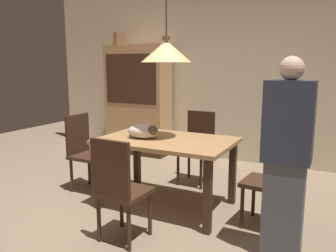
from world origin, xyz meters
name	(u,v)px	position (x,y,z in m)	size (l,w,h in m)	color
ground	(132,221)	(0.00, 0.00, 0.00)	(10.00, 10.00, 0.00)	#847056
back_wall	(221,70)	(0.00, 2.65, 1.45)	(6.40, 0.10, 2.90)	beige
dining_table	(166,148)	(0.14, 0.49, 0.65)	(1.40, 0.90, 0.75)	#A87A4C
chair_left_side	(85,149)	(-0.99, 0.49, 0.51)	(0.40, 0.40, 0.93)	#382316
chair_far_back	(198,144)	(0.14, 1.37, 0.51)	(0.42, 0.42, 0.93)	#382316
chair_right_side	(274,176)	(1.27, 0.48, 0.51)	(0.44, 0.44, 0.93)	#382316
chair_near_front	(118,186)	(0.13, -0.39, 0.51)	(0.42, 0.42, 0.93)	#382316
cat_sleeping	(144,131)	(-0.09, 0.40, 0.83)	(0.40, 0.28, 0.16)	beige
pendant_lamp	(166,51)	(0.14, 0.49, 1.66)	(0.52, 0.52, 1.30)	#E5B775
hutch_bookcase	(138,102)	(-1.36, 2.32, 0.89)	(1.12, 0.45, 1.85)	tan
book_yellow_short	(116,41)	(-1.79, 2.32, 1.94)	(0.04, 0.20, 0.18)	gold
book_brown_thick	(119,39)	(-1.72, 2.32, 1.96)	(0.06, 0.24, 0.22)	brown
person_standing	(286,160)	(1.42, 0.02, 0.80)	(0.36, 0.22, 1.59)	#4C515B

